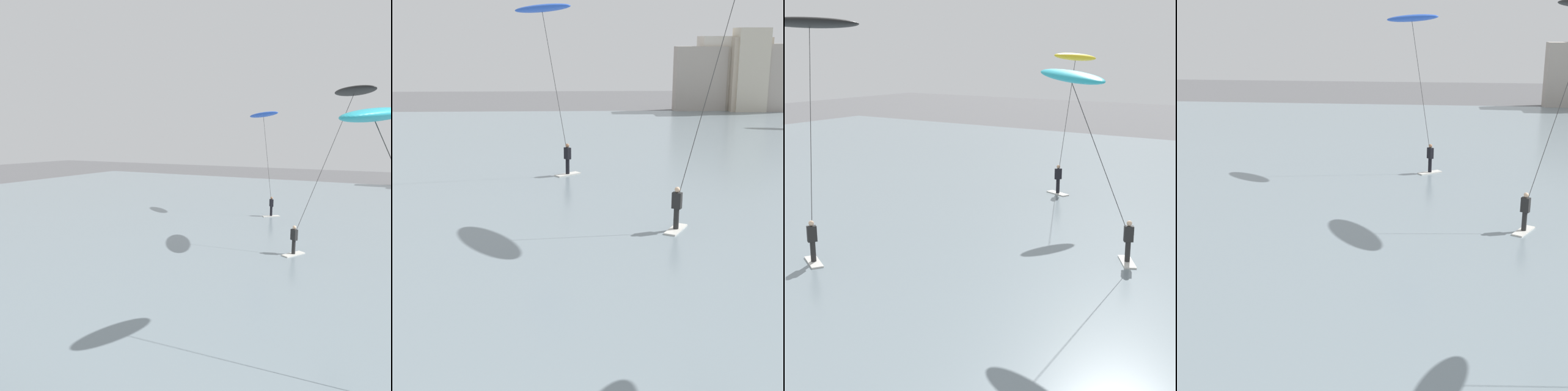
% 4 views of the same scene
% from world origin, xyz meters
% --- Properties ---
extents(water_bay, '(84.00, 52.00, 0.10)m').
position_xyz_m(water_bay, '(0.00, 30.26, 0.05)').
color(water_bay, gray).
rests_on(water_bay, ground).
extents(kitesurfer_blue, '(3.56, 2.90, 8.61)m').
position_xyz_m(kitesurfer_blue, '(-2.76, 29.44, 7.72)').
color(kitesurfer_blue, silver).
rests_on(kitesurfer_blue, water_bay).
extents(kitesurfer_black, '(4.51, 4.90, 9.19)m').
position_xyz_m(kitesurfer_black, '(4.50, 21.31, 8.44)').
color(kitesurfer_black, silver).
rests_on(kitesurfer_black, water_bay).
extents(kitesurfer_cyan, '(4.48, 3.48, 7.29)m').
position_xyz_m(kitesurfer_cyan, '(6.38, 10.63, 6.42)').
color(kitesurfer_cyan, silver).
rests_on(kitesurfer_cyan, water_bay).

